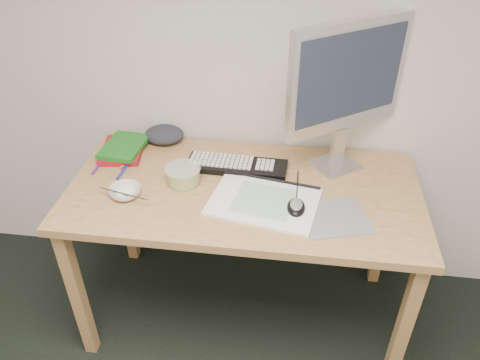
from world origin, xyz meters
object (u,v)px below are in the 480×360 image
object	(u,v)px
keyboard	(237,166)
monitor	(347,81)
desk	(244,204)
rice_bowl	(125,192)
sketchpad	(264,202)

from	to	relation	value
keyboard	monitor	distance (m)	0.56
desk	monitor	world-z (taller)	monitor
keyboard	rice_bowl	bearing A→B (deg)	-146.23
desk	monitor	distance (m)	0.63
monitor	keyboard	bearing A→B (deg)	154.34
desk	keyboard	xyz separation A→B (m)	(-0.05, 0.13, 0.09)
monitor	rice_bowl	size ratio (longest dim) A/B	5.04
keyboard	monitor	world-z (taller)	monitor
desk	sketchpad	bearing A→B (deg)	-45.19
sketchpad	keyboard	size ratio (longest dim) A/B	0.96
desk	rice_bowl	size ratio (longest dim) A/B	11.44
desk	keyboard	distance (m)	0.17
monitor	desk	bearing A→B (deg)	173.47
desk	rice_bowl	distance (m)	0.47
desk	keyboard	world-z (taller)	keyboard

